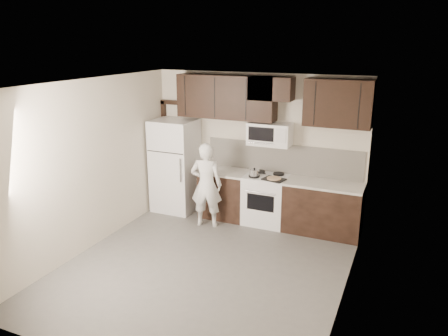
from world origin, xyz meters
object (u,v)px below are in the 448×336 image
Objects in this scene: refrigerator at (175,166)px; person at (206,185)px; microwave at (270,134)px; stove at (266,199)px.

person is (0.90, -0.48, -0.13)m from refrigerator.
microwave reaches higher than person.
stove is 1.24× the size of microwave.
stove is 0.52× the size of refrigerator.
refrigerator is 1.03m from person.
refrigerator reaches higher than stove.
refrigerator is at bearing -174.85° from microwave.
microwave reaches higher than stove.
refrigerator is (-1.85, -0.05, 0.44)m from stove.
person is (-0.95, -0.65, -0.88)m from microwave.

